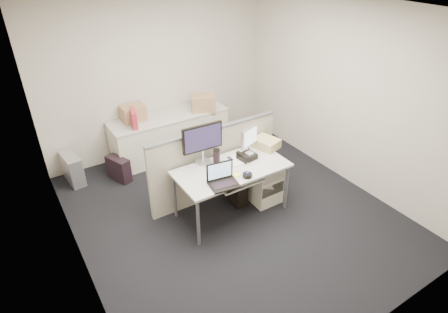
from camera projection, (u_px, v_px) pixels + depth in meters
floor at (231, 212)px, 5.28m from camera, size 4.00×4.50×0.01m
ceiling at (234, 9)px, 3.89m from camera, size 4.00×4.50×0.01m
wall_back at (158, 75)px, 6.22m from camera, size 4.00×0.02×2.70m
wall_front at (389, 231)px, 2.96m from camera, size 4.00×0.02×2.70m
wall_left at (63, 174)px, 3.67m from camera, size 0.02×4.50×2.70m
wall_right at (345, 93)px, 5.51m from camera, size 0.02×4.50×2.70m
desk at (232, 172)px, 4.94m from camera, size 1.50×0.75×0.73m
keyboard_tray at (239, 181)px, 4.83m from camera, size 0.62×0.32×0.02m
drawer_pedestal at (261, 179)px, 5.40m from camera, size 0.40×0.55×0.65m
cubicle_partition at (214, 164)px, 5.32m from camera, size 2.00×0.06×1.10m
back_counter at (170, 135)px, 6.49m from camera, size 2.00×0.60×0.72m
monitor_main at (203, 144)px, 4.88m from camera, size 0.57×0.24×0.56m
monitor_small at (249, 141)px, 5.12m from camera, size 0.36×0.26×0.40m
laptop at (224, 177)px, 4.50m from camera, size 0.38×0.31×0.26m
trackball at (247, 175)px, 4.71m from camera, size 0.15×0.15×0.05m
desk_phone at (247, 157)px, 5.08m from camera, size 0.26×0.22×0.07m
paper_stack at (236, 160)px, 5.06m from camera, size 0.24×0.30×0.01m
sticky_pad at (236, 175)px, 4.75m from camera, size 0.10×0.10×0.01m
travel_mug at (217, 157)px, 4.97m from camera, size 0.11×0.11×0.19m
banana at (245, 157)px, 5.10m from camera, size 0.17×0.15×0.04m
cellphone at (230, 159)px, 5.09m from camera, size 0.06×0.11×0.01m
manila_folders at (266, 143)px, 5.35m from camera, size 0.36×0.41×0.13m
keyboard at (238, 182)px, 4.77m from camera, size 0.51×0.24×0.03m
pc_tower_desk at (235, 188)px, 5.41m from camera, size 0.20×0.45×0.41m
pc_tower_spare_dark at (119, 169)px, 5.88m from camera, size 0.31×0.45×0.39m
pc_tower_spare_silver at (72, 169)px, 5.81m from camera, size 0.25×0.52×0.47m
cardboard_box_left at (133, 114)px, 6.06m from camera, size 0.38×0.28×0.28m
cardboard_box_right at (203, 103)px, 6.42m from camera, size 0.49×0.45×0.29m
red_binder at (134, 119)px, 5.87m from camera, size 0.15×0.32×0.29m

